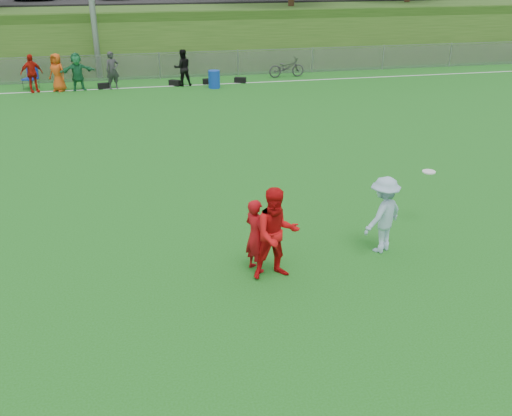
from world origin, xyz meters
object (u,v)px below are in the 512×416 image
object	(u,v)px
player_blue	(383,215)
bicycle	(287,67)
player_red_center	(277,234)
frisbee	(429,172)
recycling_bin	(214,79)
player_red_left	(256,235)

from	to	relation	value
player_blue	bicycle	xyz separation A→B (m)	(2.85, 18.51, -0.33)
player_red_center	frisbee	bearing A→B (deg)	19.45
player_red_center	player_blue	distance (m)	2.48
frisbee	recycling_bin	world-z (taller)	frisbee
bicycle	frisbee	bearing A→B (deg)	171.82
player_red_center	frisbee	size ratio (longest dim) A/B	6.17
frisbee	bicycle	xyz separation A→B (m)	(1.33, 17.44, -0.77)
player_red_left	bicycle	world-z (taller)	player_red_left
frisbee	player_blue	bearing A→B (deg)	-144.92
recycling_bin	player_red_center	bearing A→B (deg)	-94.26
player_red_center	recycling_bin	world-z (taller)	player_red_center
player_red_left	bicycle	distance (m)	19.57
recycling_bin	bicycle	xyz separation A→B (m)	(3.98, 1.80, 0.08)
player_red_center	recycling_bin	xyz separation A→B (m)	(1.29, 17.29, -0.51)
player_red_center	player_blue	world-z (taller)	player_red_center
frisbee	bicycle	distance (m)	17.51
player_red_left	frisbee	bearing A→B (deg)	-99.81
player_red_center	recycling_bin	bearing A→B (deg)	82.49
recycling_bin	frisbee	bearing A→B (deg)	-80.39
frisbee	player_red_left	bearing A→B (deg)	-162.95
player_red_left	bicycle	size ratio (longest dim) A/B	0.81
player_blue	bicycle	size ratio (longest dim) A/B	0.89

